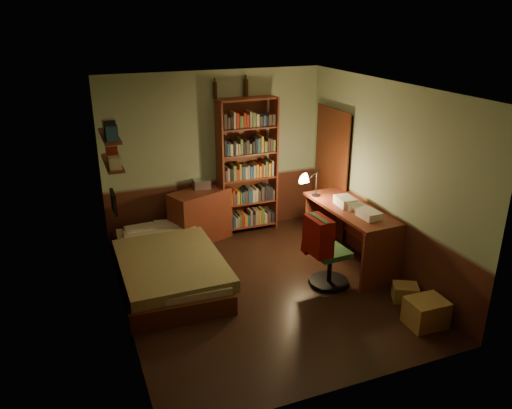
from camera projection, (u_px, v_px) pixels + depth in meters
name	position (u px, v px, depth m)	size (l,w,h in m)	color
floor	(263.00, 289.00, 6.57)	(3.50, 4.00, 0.02)	black
ceiling	(264.00, 87.00, 5.61)	(3.50, 4.00, 0.02)	silver
wall_back	(215.00, 155.00, 7.83)	(3.50, 0.02, 2.60)	gray
wall_left	(116.00, 217.00, 5.49)	(0.02, 4.00, 2.60)	gray
wall_right	(385.00, 179.00, 6.69)	(0.02, 4.00, 2.60)	gray
wall_front	(351.00, 271.00, 4.35)	(3.50, 0.02, 2.60)	gray
doorway	(332.00, 174.00, 7.92)	(0.06, 0.90, 2.00)	black
door_trim	(330.00, 174.00, 7.90)	(0.02, 0.98, 2.08)	#411B0D
bed	(167.00, 255.00, 6.71)	(1.23, 2.31, 0.69)	#60713D
dresser	(200.00, 216.00, 7.82)	(0.93, 0.46, 0.82)	#5F2619
mini_stereo	(202.00, 184.00, 7.79)	(0.26, 0.20, 0.14)	#B2B2B7
bookshelf	(247.00, 167.00, 7.94)	(0.94, 0.29, 2.19)	#5F2619
bottle_left	(215.00, 90.00, 7.43)	(0.06, 0.06, 0.24)	black
bottle_right	(246.00, 88.00, 7.59)	(0.07, 0.07, 0.26)	black
desk	(350.00, 235.00, 7.11)	(0.67, 1.61, 0.86)	#5F2619
paper_stack	(345.00, 201.00, 6.98)	(0.22, 0.31, 0.12)	silver
desk_lamp	(317.00, 175.00, 7.24)	(0.20, 0.20, 0.66)	black
office_chair	(331.00, 251.00, 6.50)	(0.49, 0.43, 0.98)	#275329
red_jacket	(317.00, 201.00, 6.13)	(0.23, 0.41, 0.49)	maroon
wall_shelf_lower	(112.00, 163.00, 6.37)	(0.20, 0.90, 0.03)	#5F2619
wall_shelf_upper	(110.00, 136.00, 6.24)	(0.20, 0.90, 0.03)	#5F2619
framed_picture	(114.00, 202.00, 6.04)	(0.04, 0.32, 0.26)	black
cardboard_box_a	(426.00, 312.00, 5.76)	(0.44, 0.35, 0.33)	olive
cardboard_box_b	(405.00, 293.00, 6.27)	(0.30, 0.25, 0.21)	olive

